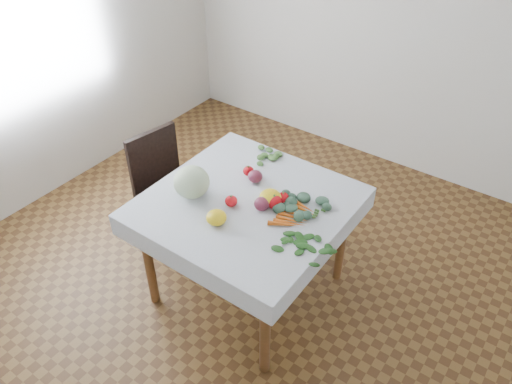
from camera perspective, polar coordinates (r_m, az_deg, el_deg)
ground at (r=3.45m, az=-0.89°, el=-10.88°), size 4.00×4.00×0.00m
back_wall at (r=4.25m, az=16.13°, el=19.42°), size 4.00×0.04×2.70m
left_wall at (r=4.03m, az=-25.73°, el=16.29°), size 0.04×4.00×2.70m
table at (r=2.99m, az=-1.01°, el=-2.57°), size 1.00×1.00×0.75m
tablecloth at (r=2.93m, az=-1.03°, el=-1.09°), size 1.12×1.12×0.01m
chair at (r=3.57m, az=-10.46°, el=1.12°), size 0.45×0.45×0.86m
cabbage at (r=2.94m, az=-7.37°, el=1.15°), size 0.24×0.24×0.19m
tomato_a at (r=3.12m, az=-0.87°, el=2.41°), size 0.08×0.08×0.06m
tomato_b at (r=2.88m, az=-2.85°, el=-1.04°), size 0.09×0.09×0.06m
tomato_c at (r=2.91m, az=3.11°, el=-0.64°), size 0.09×0.09×0.06m
tomato_d at (r=2.86m, az=2.10°, el=-1.11°), size 0.10×0.10×0.08m
heirloom_back at (r=2.88m, az=1.64°, el=-0.63°), size 0.13×0.13×0.09m
heirloom_front at (r=2.76m, az=-4.55°, el=-2.92°), size 0.13×0.13×0.08m
onion_a at (r=3.06m, az=-0.08°, el=1.79°), size 0.12×0.12×0.08m
onion_b at (r=2.84m, az=0.67°, el=-1.36°), size 0.12×0.12×0.08m
tomatillo_cluster at (r=3.01m, az=-7.97°, el=0.37°), size 0.08×0.11×0.04m
carrot_bunch at (r=2.81m, az=4.53°, el=-2.74°), size 0.18×0.28×0.03m
kale_bunch at (r=2.89m, az=4.90°, el=-1.19°), size 0.31×0.30×0.04m
basil_bunch at (r=2.65m, az=5.70°, el=-6.11°), size 0.28×0.24×0.01m
dill_bunch at (r=3.29m, az=0.46°, el=4.19°), size 0.25×0.18×0.02m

